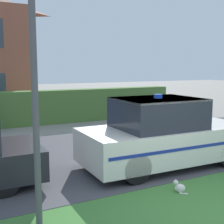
# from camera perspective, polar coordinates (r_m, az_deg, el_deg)

# --- Properties ---
(ground_plane) EXTENTS (80.00, 80.00, 0.00)m
(ground_plane) POSITION_cam_1_polar(r_m,az_deg,el_deg) (5.79, 17.58, -16.80)
(ground_plane) COLOR gray
(road_strip) EXTENTS (28.00, 5.70, 0.01)m
(road_strip) POSITION_cam_1_polar(r_m,az_deg,el_deg) (9.00, -1.74, -7.27)
(road_strip) COLOR #424247
(road_strip) RESTS_ON ground
(lawn_verge) EXTENTS (28.00, 2.44, 0.01)m
(lawn_verge) POSITION_cam_1_polar(r_m,az_deg,el_deg) (5.84, 16.94, -16.49)
(lawn_verge) COLOR #3D7533
(lawn_verge) RESTS_ON ground
(garden_hedge) EXTENTS (10.18, 0.70, 1.43)m
(garden_hedge) POSITION_cam_1_polar(r_m,az_deg,el_deg) (13.85, -8.06, 1.12)
(garden_hedge) COLOR #4C7233
(garden_hedge) RESTS_ON ground
(police_car) EXTENTS (4.20, 1.87, 1.76)m
(police_car) POSITION_cam_1_polar(r_m,az_deg,el_deg) (7.71, 9.34, -4.08)
(police_car) COLOR black
(police_car) RESTS_ON road_strip
(cat) EXTENTS (0.24, 0.28, 0.26)m
(cat) POSITION_cam_1_polar(r_m,az_deg,el_deg) (6.34, 12.17, -13.30)
(cat) COLOR silver
(cat) RESTS_ON ground
(street_lamp) EXTENTS (0.24, 0.24, 5.19)m
(street_lamp) POSITION_cam_1_polar(r_m,az_deg,el_deg) (4.73, -14.37, 15.71)
(street_lamp) COLOR #4C4C51
(street_lamp) RESTS_ON ground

